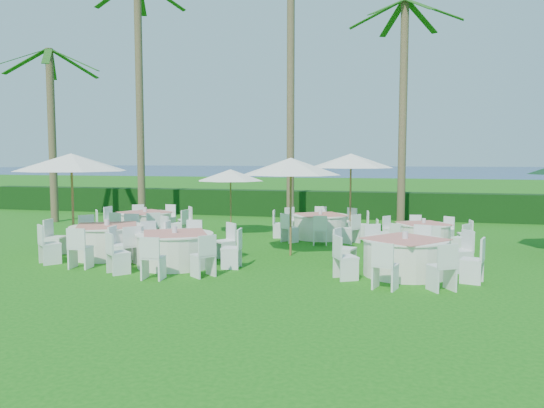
{
  "coord_description": "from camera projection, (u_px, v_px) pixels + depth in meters",
  "views": [
    {
      "loc": [
        4.24,
        -12.01,
        2.73
      ],
      "look_at": [
        0.18,
        3.78,
        1.3
      ],
      "focal_mm": 35.0,
      "sensor_mm": 36.0,
      "label": 1
    }
  ],
  "objects": [
    {
      "name": "banquet_table_e",
      "position": [
        320.0,
        226.0,
        17.98
      ],
      "size": [
        3.25,
        3.25,
        0.98
      ],
      "color": "white",
      "rests_on": "ground"
    },
    {
      "name": "banquet_table_b",
      "position": [
        175.0,
        249.0,
        13.32
      ],
      "size": [
        3.4,
        3.4,
        1.02
      ],
      "color": "white",
      "rests_on": "ground"
    },
    {
      "name": "umbrella_d",
      "position": [
        351.0,
        161.0,
        18.46
      ],
      "size": [
        2.92,
        2.92,
        2.87
      ],
      "color": "brown",
      "rests_on": "ground"
    },
    {
      "name": "palm_a",
      "position": [
        139.0,
        90.0,
        22.46
      ],
      "size": [
        4.39,
        4.2,
        10.21
      ],
      "color": "brown",
      "rests_on": "ground"
    },
    {
      "name": "banquet_table_f",
      "position": [
        423.0,
        234.0,
        16.24
      ],
      "size": [
        2.88,
        2.88,
        0.88
      ],
      "color": "white",
      "rests_on": "ground"
    },
    {
      "name": "banquet_table_d",
      "position": [
        145.0,
        223.0,
        18.63
      ],
      "size": [
        3.31,
        3.31,
        0.99
      ],
      "color": "white",
      "rests_on": "ground"
    },
    {
      "name": "hedge",
      "position": [
        312.0,
        204.0,
        24.4
      ],
      "size": [
        34.0,
        1.0,
        1.2
      ],
      "primitive_type": "cube",
      "color": "black",
      "rests_on": "ground"
    },
    {
      "name": "palm_f",
      "position": [
        52.0,
        126.0,
        22.22
      ],
      "size": [
        4.41,
        4.04,
        7.26
      ],
      "color": "brown",
      "rests_on": "ground"
    },
    {
      "name": "umbrella_c",
      "position": [
        231.0,
        175.0,
        18.63
      ],
      "size": [
        2.4,
        2.4,
        2.32
      ],
      "color": "brown",
      "rests_on": "ground"
    },
    {
      "name": "banquet_table_c",
      "position": [
        405.0,
        256.0,
        12.28
      ],
      "size": [
        3.42,
        3.42,
        1.03
      ],
      "color": "white",
      "rests_on": "ground"
    },
    {
      "name": "palm_c",
      "position": [
        291.0,
        68.0,
        21.91
      ],
      "size": [
        4.39,
        4.21,
        11.88
      ],
      "color": "brown",
      "rests_on": "ground"
    },
    {
      "name": "ground",
      "position": [
        226.0,
        270.0,
        12.88
      ],
      "size": [
        120.0,
        120.0,
        0.0
      ],
      "primitive_type": "plane",
      "color": "#155F10",
      "rests_on": "ground"
    },
    {
      "name": "umbrella_b",
      "position": [
        291.0,
        166.0,
        14.62
      ],
      "size": [
        2.77,
        2.77,
        2.73
      ],
      "color": "brown",
      "rests_on": "ground"
    },
    {
      "name": "ocean",
      "position": [
        387.0,
        171.0,
        111.3
      ],
      "size": [
        260.0,
        260.0,
        0.0
      ],
      "primitive_type": "plane",
      "color": "navy",
      "rests_on": "ground"
    },
    {
      "name": "banquet_table_a",
      "position": [
        107.0,
        240.0,
        14.57
      ],
      "size": [
        3.52,
        3.52,
        1.05
      ],
      "color": "white",
      "rests_on": "ground"
    },
    {
      "name": "umbrella_a",
      "position": [
        71.0,
        162.0,
        14.82
      ],
      "size": [
        3.08,
        3.08,
        2.85
      ],
      "color": "brown",
      "rests_on": "ground"
    },
    {
      "name": "palm_d",
      "position": [
        403.0,
        102.0,
        21.16
      ],
      "size": [
        4.41,
        4.07,
        8.96
      ],
      "color": "brown",
      "rests_on": "ground"
    }
  ]
}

